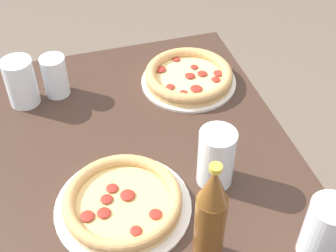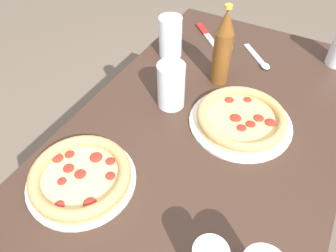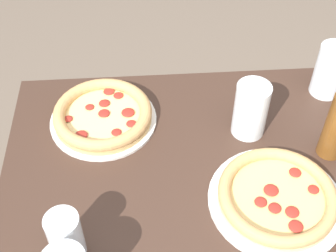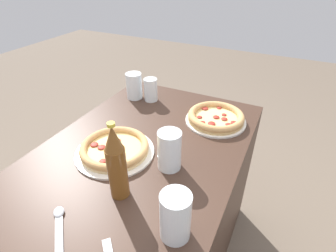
{
  "view_description": "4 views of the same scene",
  "coord_description": "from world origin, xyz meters",
  "px_view_note": "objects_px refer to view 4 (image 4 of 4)",
  "views": [
    {
      "loc": [
        0.64,
        -0.16,
        1.58
      ],
      "look_at": [
        -0.14,
        0.07,
        0.82
      ],
      "focal_mm": 50.0,
      "sensor_mm": 36.0,
      "label": 1
    },
    {
      "loc": [
        -0.66,
        -0.21,
        1.44
      ],
      "look_at": [
        -0.13,
        0.08,
        0.82
      ],
      "focal_mm": 35.0,
      "sensor_mm": 36.0,
      "label": 2
    },
    {
      "loc": [
        -0.25,
        -0.64,
        1.62
      ],
      "look_at": [
        -0.2,
        0.1,
        0.84
      ],
      "focal_mm": 50.0,
      "sensor_mm": 36.0,
      "label": 3
    },
    {
      "loc": [
        0.63,
        0.44,
        1.39
      ],
      "look_at": [
        -0.17,
        0.05,
        0.81
      ],
      "focal_mm": 28.0,
      "sensor_mm": 36.0,
      "label": 4
    }
  ],
  "objects_px": {
    "glass_iced_tea": "(170,152)",
    "spoon": "(59,223)",
    "pizza_salami": "(216,118)",
    "pizza_pepperoni": "(115,149)",
    "glass_lemonade": "(151,91)",
    "glass_cola": "(134,87)",
    "glass_mango_juice": "(175,218)",
    "beer_bottle": "(116,163)"
  },
  "relations": [
    {
      "from": "pizza_salami",
      "to": "glass_lemonade",
      "type": "bearing_deg",
      "value": -99.15
    },
    {
      "from": "beer_bottle",
      "to": "glass_cola",
      "type": "bearing_deg",
      "value": -151.9
    },
    {
      "from": "pizza_pepperoni",
      "to": "beer_bottle",
      "type": "distance_m",
      "value": 0.23
    },
    {
      "from": "glass_cola",
      "to": "glass_lemonade",
      "type": "relative_size",
      "value": 1.15
    },
    {
      "from": "glass_cola",
      "to": "pizza_pepperoni",
      "type": "bearing_deg",
      "value": 22.65
    },
    {
      "from": "glass_iced_tea",
      "to": "glass_lemonade",
      "type": "distance_m",
      "value": 0.52
    },
    {
      "from": "glass_lemonade",
      "to": "pizza_salami",
      "type": "bearing_deg",
      "value": 80.85
    },
    {
      "from": "spoon",
      "to": "glass_mango_juice",
      "type": "bearing_deg",
      "value": 110.93
    },
    {
      "from": "glass_mango_juice",
      "to": "glass_lemonade",
      "type": "bearing_deg",
      "value": -146.28
    },
    {
      "from": "glass_cola",
      "to": "spoon",
      "type": "bearing_deg",
      "value": 16.6
    },
    {
      "from": "pizza_pepperoni",
      "to": "glass_iced_tea",
      "type": "height_order",
      "value": "glass_iced_tea"
    },
    {
      "from": "glass_iced_tea",
      "to": "pizza_pepperoni",
      "type": "bearing_deg",
      "value": -83.58
    },
    {
      "from": "pizza_salami",
      "to": "glass_cola",
      "type": "distance_m",
      "value": 0.46
    },
    {
      "from": "pizza_pepperoni",
      "to": "glass_lemonade",
      "type": "height_order",
      "value": "glass_lemonade"
    },
    {
      "from": "glass_iced_tea",
      "to": "glass_mango_juice",
      "type": "xyz_separation_m",
      "value": [
        0.24,
        0.13,
        0.0
      ]
    },
    {
      "from": "glass_lemonade",
      "to": "glass_mango_juice",
      "type": "relative_size",
      "value": 0.8
    },
    {
      "from": "beer_bottle",
      "to": "spoon",
      "type": "relative_size",
      "value": 1.9
    },
    {
      "from": "glass_iced_tea",
      "to": "spoon",
      "type": "xyz_separation_m",
      "value": [
        0.35,
        -0.17,
        -0.06
      ]
    },
    {
      "from": "glass_iced_tea",
      "to": "spoon",
      "type": "height_order",
      "value": "glass_iced_tea"
    },
    {
      "from": "pizza_pepperoni",
      "to": "glass_lemonade",
      "type": "relative_size",
      "value": 2.55
    },
    {
      "from": "glass_cola",
      "to": "glass_lemonade",
      "type": "xyz_separation_m",
      "value": [
        -0.01,
        0.09,
        -0.01
      ]
    },
    {
      "from": "pizza_salami",
      "to": "glass_lemonade",
      "type": "distance_m",
      "value": 0.37
    },
    {
      "from": "pizza_pepperoni",
      "to": "beer_bottle",
      "type": "height_order",
      "value": "beer_bottle"
    },
    {
      "from": "pizza_salami",
      "to": "glass_iced_tea",
      "type": "relative_size",
      "value": 1.87
    },
    {
      "from": "glass_iced_tea",
      "to": "glass_mango_juice",
      "type": "bearing_deg",
      "value": 28.63
    },
    {
      "from": "glass_iced_tea",
      "to": "beer_bottle",
      "type": "distance_m",
      "value": 0.21
    },
    {
      "from": "glass_cola",
      "to": "glass_mango_juice",
      "type": "relative_size",
      "value": 0.92
    },
    {
      "from": "glass_mango_juice",
      "to": "glass_iced_tea",
      "type": "bearing_deg",
      "value": -151.37
    },
    {
      "from": "glass_iced_tea",
      "to": "glass_lemonade",
      "type": "relative_size",
      "value": 1.24
    },
    {
      "from": "beer_bottle",
      "to": "spoon",
      "type": "height_order",
      "value": "beer_bottle"
    },
    {
      "from": "beer_bottle",
      "to": "glass_lemonade",
      "type": "bearing_deg",
      "value": -159.58
    },
    {
      "from": "pizza_salami",
      "to": "beer_bottle",
      "type": "xyz_separation_m",
      "value": [
        0.54,
        -0.14,
        0.1
      ]
    },
    {
      "from": "glass_mango_juice",
      "to": "pizza_pepperoni",
      "type": "bearing_deg",
      "value": -121.57
    },
    {
      "from": "pizza_pepperoni",
      "to": "spoon",
      "type": "distance_m",
      "value": 0.33
    },
    {
      "from": "spoon",
      "to": "glass_iced_tea",
      "type": "bearing_deg",
      "value": 154.22
    },
    {
      "from": "glass_lemonade",
      "to": "beer_bottle",
      "type": "height_order",
      "value": "beer_bottle"
    },
    {
      "from": "glass_mango_juice",
      "to": "beer_bottle",
      "type": "distance_m",
      "value": 0.23
    },
    {
      "from": "pizza_salami",
      "to": "beer_bottle",
      "type": "height_order",
      "value": "beer_bottle"
    },
    {
      "from": "glass_mango_juice",
      "to": "spoon",
      "type": "bearing_deg",
      "value": -69.07
    },
    {
      "from": "glass_cola",
      "to": "glass_lemonade",
      "type": "bearing_deg",
      "value": 98.29
    },
    {
      "from": "pizza_salami",
      "to": "glass_mango_juice",
      "type": "height_order",
      "value": "glass_mango_juice"
    },
    {
      "from": "pizza_salami",
      "to": "glass_cola",
      "type": "height_order",
      "value": "glass_cola"
    }
  ]
}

